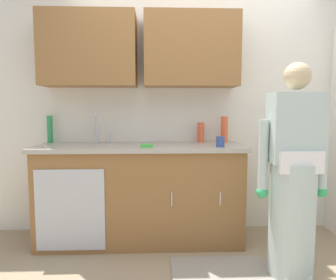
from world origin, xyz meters
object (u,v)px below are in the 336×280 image
Objects in this scene: person_at_sink at (293,187)px; bottle_water_short at (50,129)px; bottle_dish_liquid at (224,129)px; bottle_water_tall at (201,132)px; knife_on_counter at (45,146)px; sink at (98,146)px; sponge at (147,146)px; cup_by_sink at (220,142)px.

person_at_sink is 5.88× the size of bottle_water_short.
bottle_dish_liquid reaches higher than bottle_water_tall.
bottle_water_tall is 0.85× the size of knife_on_counter.
sink is at bearing 74.33° from knife_on_counter.
bottle_dish_liquid is 0.97× the size of bottle_water_short.
bottle_dish_liquid is 0.24m from bottle_water_tall.
sponge is at bearing -142.87° from bottle_water_tall.
sink is 0.51m from sponge.
person_at_sink reaches higher than knife_on_counter.
cup_by_sink is 0.40× the size of knife_on_counter.
bottle_water_short is at bearing 156.29° from person_at_sink.
sink is at bearing 155.88° from person_at_sink.
bottle_water_tall is (-0.57, 0.91, 0.35)m from person_at_sink.
bottle_dish_liquid is at bearing 8.25° from sink.
bottle_dish_liquid is (-0.34, 0.89, 0.38)m from person_at_sink.
knife_on_counter is (-1.70, -0.31, -0.13)m from bottle_dish_liquid.
knife_on_counter is 2.18× the size of sponge.
sink reaches higher than bottle_water_short.
bottle_water_short is at bearing 165.68° from cup_by_sink.
cup_by_sink reaches higher than sponge.
bottle_dish_liquid is 2.79× the size of cup_by_sink.
sponge is at bearing 53.16° from knife_on_counter.
cup_by_sink is (1.13, -0.21, 0.06)m from sink.
bottle_water_short reaches higher than bottle_water_tall.
bottle_water_short is at bearing 178.90° from bottle_dish_liquid.
knife_on_counter is at bearing 175.12° from sponge.
sink is 1.15m from cup_by_sink.
sink is 1.75m from person_at_sink.
bottle_water_short is 2.88× the size of cup_by_sink.
bottle_dish_liquid reaches higher than cup_by_sink.
cup_by_sink is (-0.12, -0.39, -0.09)m from bottle_dish_liquid.
bottle_water_tall is at bearing 122.13° from person_at_sink.
cup_by_sink is 0.66m from sponge.
sponge is at bearing -23.28° from bottle_water_short.
cup_by_sink is (0.12, -0.41, -0.05)m from bottle_water_tall.
sponge is (-0.55, -0.41, -0.09)m from bottle_water_tall.
sink is at bearing -168.68° from bottle_water_tall.
sink is 1.82× the size of bottle_water_short.
bottle_water_tall is 1.85× the size of sponge.
bottle_dish_liquid is at bearing 72.82° from cup_by_sink.
sink is at bearing 155.79° from sponge.
cup_by_sink is (-0.46, 0.50, 0.30)m from person_at_sink.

